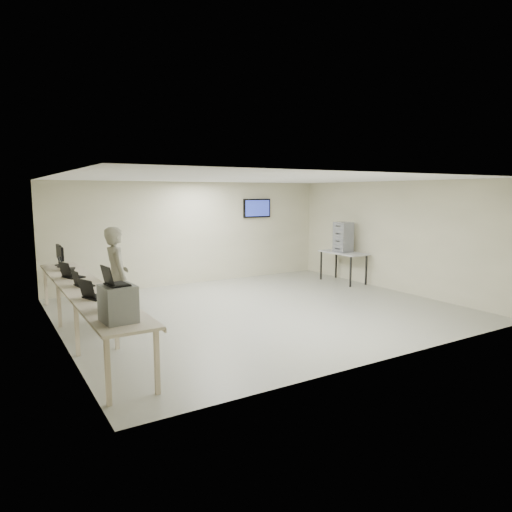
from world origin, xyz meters
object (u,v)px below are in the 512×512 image
soldier (117,277)px  side_table (343,255)px  workbench (85,291)px  equipment_box (118,303)px

soldier → side_table: soldier is taller
workbench → soldier: soldier is taller
equipment_box → side_table: equipment_box is taller
workbench → equipment_box: bearing=-91.5°
equipment_box → workbench: bearing=84.4°
side_table → equipment_box: bearing=-151.9°
soldier → side_table: 6.61m
equipment_box → soldier: soldier is taller
workbench → side_table: workbench is taller
soldier → workbench: bearing=121.7°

